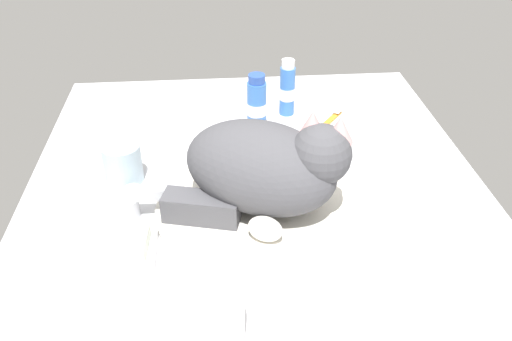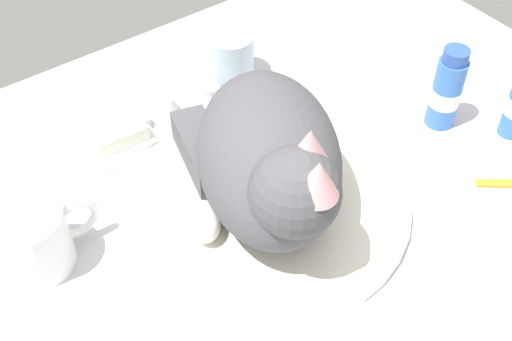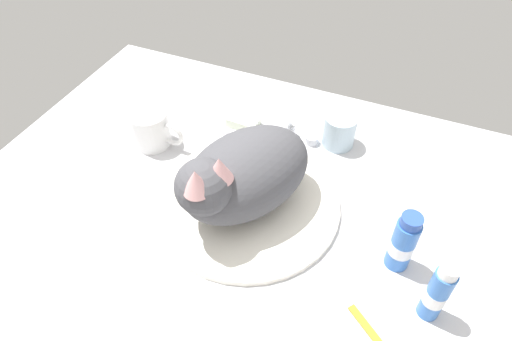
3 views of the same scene
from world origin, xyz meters
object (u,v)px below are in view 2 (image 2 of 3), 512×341
coffee_mug (35,239)px  soap_bar (119,134)px  cat (269,161)px  toothpaste_bottle (447,90)px  faucet (180,103)px  rinse_cup (231,56)px

coffee_mug → soap_bar: size_ratio=1.78×
cat → toothpaste_bottle: (29.18, -0.79, -3.37)cm
faucet → toothpaste_bottle: bearing=-37.8°
soap_bar → faucet: bearing=1.9°
toothpaste_bottle → faucet: bearing=142.2°
cat → rinse_cup: bearing=64.8°
toothpaste_bottle → rinse_cup: bearing=124.3°
cat → coffee_mug: (-25.24, 9.44, -5.01)cm
soap_bar → coffee_mug: bearing=-144.7°
cat → toothpaste_bottle: cat is taller
coffee_mug → soap_bar: 20.06cm
coffee_mug → toothpaste_bottle: bearing=-10.6°
faucet → rinse_cup: 11.61cm
soap_bar → cat: bearing=-66.9°
cat → rinse_cup: size_ratio=4.41×
cat → toothpaste_bottle: bearing=-1.5°
coffee_mug → toothpaste_bottle: 55.40cm
faucet → toothpaste_bottle: (28.49, -22.09, 3.20)cm
faucet → cat: size_ratio=0.45×
rinse_cup → toothpaste_bottle: bearing=-55.7°
faucet → toothpaste_bottle: size_ratio=1.18×
cat → coffee_mug: bearing=159.5°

